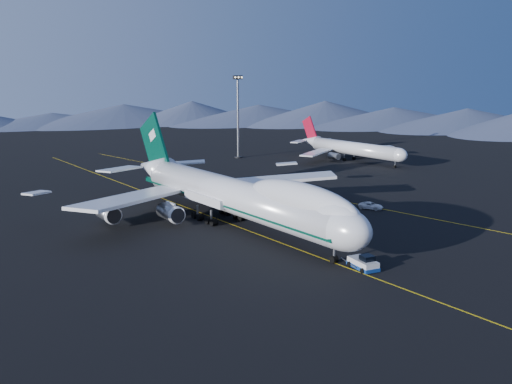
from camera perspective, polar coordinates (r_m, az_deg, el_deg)
ground at (r=106.28m, az=-2.16°, el=-3.37°), size 500.00×500.00×0.00m
taxiway_line_main at (r=106.28m, az=-2.16°, el=-3.36°), size 0.25×220.00×0.01m
taxiway_line_side at (r=132.04m, az=6.22°, el=-0.44°), size 28.08×198.09×0.01m
boeing_747 at (r=104.95m, az=-2.20°, el=-0.30°), size 59.62×72.43×19.37m
pushback_tug at (r=84.44m, az=10.65°, el=-7.11°), size 3.55×5.32×2.15m
second_jet at (r=188.48m, az=9.42°, el=4.35°), size 41.46×46.84×13.33m
service_van at (r=121.34m, az=11.42°, el=-1.35°), size 4.23×5.62×1.42m
floodlight_mast at (r=191.25m, az=-1.82°, el=7.55°), size 3.37×2.53×27.27m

